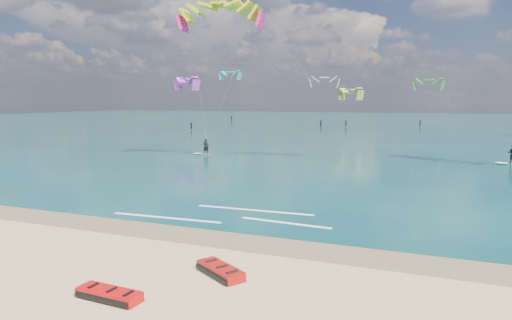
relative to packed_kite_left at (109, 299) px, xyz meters
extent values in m
plane|color=tan|center=(-1.84, 43.63, 0.00)|extent=(320.00, 320.00, 0.00)
cube|color=brown|center=(-1.84, 6.63, 0.00)|extent=(320.00, 2.40, 0.01)
cube|color=#0A3437|center=(-1.84, 107.63, 0.02)|extent=(320.00, 200.00, 0.04)
cube|color=#A9E11A|center=(-14.46, 33.45, 0.07)|extent=(1.31, 0.66, 0.06)
imported|color=black|center=(-14.46, 33.45, 0.91)|extent=(0.68, 0.52, 1.66)
cylinder|color=black|center=(-14.18, 33.17, 1.15)|extent=(0.50, 0.15, 0.04)
cube|color=#C1DB20|center=(15.48, 37.22, 0.07)|extent=(1.48, 0.71, 0.06)
cube|color=white|center=(-0.04, 11.73, 0.04)|extent=(6.56, 0.48, 0.01)
cube|color=white|center=(-3.59, 8.63, 0.04)|extent=(6.00, 0.56, 0.01)
cube|color=white|center=(2.30, 9.93, 0.04)|extent=(4.61, 0.57, 0.01)
camera|label=1|loc=(8.87, -10.42, 5.91)|focal=32.00mm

